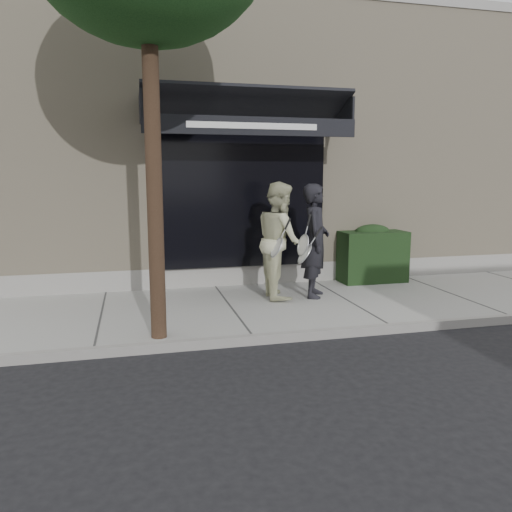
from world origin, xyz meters
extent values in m
plane|color=black|center=(0.00, 0.00, 0.00)|extent=(80.00, 80.00, 0.00)
cube|color=#9B9B95|center=(0.00, 0.00, 0.06)|extent=(20.00, 3.00, 0.12)
cube|color=gray|center=(0.00, -1.55, 0.07)|extent=(20.00, 0.10, 0.14)
cube|color=beige|center=(0.00, 5.00, 2.75)|extent=(14.00, 7.00, 5.50)
cube|color=gray|center=(0.00, 1.70, 0.25)|extent=(14.02, 0.42, 0.50)
cube|color=black|center=(-1.50, 1.55, 1.80)|extent=(3.20, 0.30, 2.60)
cube|color=gray|center=(-3.10, 1.70, 1.80)|extent=(0.08, 0.40, 2.60)
cube|color=gray|center=(0.10, 1.70, 1.80)|extent=(0.08, 0.40, 2.60)
cube|color=gray|center=(-1.50, 1.70, 3.14)|extent=(3.36, 0.40, 0.12)
cube|color=black|center=(-1.50, 1.00, 3.40)|extent=(3.60, 1.03, 0.55)
cube|color=black|center=(-1.50, 0.50, 3.01)|extent=(3.60, 0.05, 0.30)
cube|color=white|center=(-1.50, 0.47, 3.01)|extent=(2.20, 0.01, 0.10)
cube|color=black|center=(-3.28, 1.00, 3.32)|extent=(0.04, 1.00, 0.45)
cube|color=black|center=(0.28, 1.00, 3.32)|extent=(0.04, 1.00, 0.45)
cube|color=black|center=(1.10, 1.25, 0.62)|extent=(1.30, 0.70, 1.00)
ellipsoid|color=black|center=(1.10, 1.25, 1.12)|extent=(0.71, 0.38, 0.27)
cylinder|color=black|center=(-3.20, -1.30, 2.40)|extent=(0.20, 0.20, 4.80)
imported|color=black|center=(-0.44, 0.31, 1.10)|extent=(0.72, 0.84, 1.95)
torus|color=silver|center=(-0.77, 0.02, 1.07)|extent=(0.16, 0.32, 0.30)
cylinder|color=silver|center=(-0.77, 0.02, 1.07)|extent=(0.13, 0.28, 0.26)
cylinder|color=silver|center=(-0.77, 0.02, 1.07)|extent=(0.18, 0.06, 0.07)
cylinder|color=black|center=(-0.77, 0.02, 1.07)|extent=(0.20, 0.07, 0.08)
torus|color=silver|center=(-0.78, -0.10, 0.94)|extent=(0.19, 0.31, 0.27)
cylinder|color=silver|center=(-0.78, -0.10, 0.94)|extent=(0.16, 0.27, 0.23)
cylinder|color=silver|center=(-0.78, -0.10, 0.94)|extent=(0.16, 0.02, 0.12)
cylinder|color=black|center=(-0.78, -0.10, 0.94)|extent=(0.19, 0.03, 0.14)
imported|color=beige|center=(-1.04, 0.42, 1.11)|extent=(0.80, 1.01, 1.99)
torus|color=silver|center=(-1.22, 0.04, 1.05)|extent=(0.18, 0.32, 0.28)
cylinder|color=silver|center=(-1.22, 0.04, 1.05)|extent=(0.15, 0.28, 0.24)
cylinder|color=silver|center=(-1.22, 0.04, 1.05)|extent=(0.17, 0.03, 0.10)
cylinder|color=black|center=(-1.22, 0.04, 1.05)|extent=(0.20, 0.05, 0.12)
camera|label=1|loc=(-3.47, -7.69, 2.21)|focal=35.00mm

